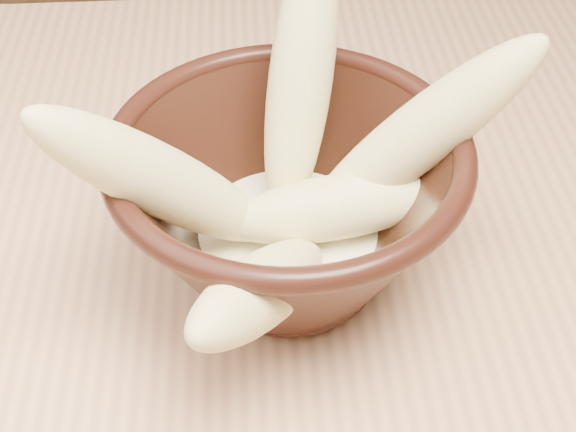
% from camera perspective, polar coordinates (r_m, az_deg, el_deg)
% --- Properties ---
extents(table, '(1.20, 0.80, 0.75)m').
position_cam_1_polar(table, '(0.60, 14.07, -10.28)').
color(table, tan).
rests_on(table, ground).
extents(bowl, '(0.21, 0.21, 0.12)m').
position_cam_1_polar(bowl, '(0.48, 0.00, 0.85)').
color(bowl, black).
rests_on(bowl, table).
extents(milk_puddle, '(0.12, 0.12, 0.02)m').
position_cam_1_polar(milk_puddle, '(0.50, 0.00, -1.54)').
color(milk_puddle, '#FBF5CA').
rests_on(milk_puddle, bowl).
extents(banana_upright, '(0.08, 0.13, 0.17)m').
position_cam_1_polar(banana_upright, '(0.49, 0.92, 9.83)').
color(banana_upright, '#D9CF80').
rests_on(banana_upright, bowl).
extents(banana_left, '(0.15, 0.09, 0.16)m').
position_cam_1_polar(banana_left, '(0.44, -8.98, 2.46)').
color(banana_left, '#D9CF80').
rests_on(banana_left, bowl).
extents(banana_right, '(0.15, 0.04, 0.16)m').
position_cam_1_polar(banana_right, '(0.47, 9.23, 5.58)').
color(banana_right, '#D9CF80').
rests_on(banana_right, bowl).
extents(banana_across, '(0.14, 0.05, 0.05)m').
position_cam_1_polar(banana_across, '(0.48, 3.30, 0.61)').
color(banana_across, '#D9CF80').
rests_on(banana_across, bowl).
extents(banana_front, '(0.11, 0.15, 0.10)m').
position_cam_1_polar(banana_front, '(0.42, -1.86, -5.25)').
color(banana_front, '#D9CF80').
rests_on(banana_front, bowl).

